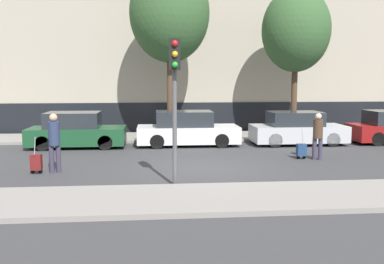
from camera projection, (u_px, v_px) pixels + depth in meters
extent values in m
plane|color=#38383A|center=(203.00, 168.00, 13.89)|extent=(80.00, 80.00, 0.00)
cube|color=gray|center=(221.00, 198.00, 10.17)|extent=(28.00, 2.50, 0.12)
cube|color=gray|center=(186.00, 137.00, 20.79)|extent=(28.00, 3.00, 0.12)
cube|color=#A89E8C|center=(182.00, 31.00, 23.38)|extent=(28.00, 2.21, 10.87)
cube|color=black|center=(183.00, 117.00, 22.86)|extent=(27.44, 0.06, 1.60)
cube|color=#194728|center=(77.00, 136.00, 17.96)|extent=(3.99, 1.78, 0.70)
cube|color=#23282D|center=(73.00, 120.00, 17.86)|extent=(2.19, 1.57, 0.64)
cylinder|color=black|center=(105.00, 143.00, 17.30)|extent=(0.60, 0.18, 0.60)
cylinder|color=black|center=(109.00, 137.00, 18.88)|extent=(0.60, 0.18, 0.60)
cylinder|color=black|center=(43.00, 143.00, 17.08)|extent=(0.60, 0.18, 0.60)
cylinder|color=black|center=(52.00, 138.00, 18.66)|extent=(0.60, 0.18, 0.60)
cube|color=silver|center=(188.00, 134.00, 18.46)|extent=(4.34, 1.76, 0.70)
cube|color=#23282D|center=(184.00, 119.00, 18.36)|extent=(2.39, 1.55, 0.65)
cylinder|color=black|center=(222.00, 141.00, 17.82)|extent=(0.60, 0.18, 0.60)
cylinder|color=black|center=(216.00, 136.00, 19.38)|extent=(0.60, 0.18, 0.60)
cylinder|color=black|center=(157.00, 142.00, 17.58)|extent=(0.60, 0.18, 0.60)
cylinder|color=black|center=(157.00, 136.00, 19.14)|extent=(0.60, 0.18, 0.60)
cube|color=#B7BABF|center=(298.00, 133.00, 18.76)|extent=(4.05, 1.77, 0.70)
cube|color=#23282D|center=(295.00, 119.00, 18.66)|extent=(2.23, 1.56, 0.60)
cylinder|color=black|center=(333.00, 140.00, 18.11)|extent=(0.60, 0.18, 0.60)
cylinder|color=black|center=(319.00, 135.00, 19.68)|extent=(0.60, 0.18, 0.60)
cylinder|color=black|center=(275.00, 140.00, 17.89)|extent=(0.60, 0.18, 0.60)
cylinder|color=black|center=(265.00, 135.00, 19.46)|extent=(0.60, 0.18, 0.60)
cylinder|color=black|center=(378.00, 139.00, 18.32)|extent=(0.60, 0.18, 0.60)
cylinder|color=black|center=(361.00, 134.00, 19.82)|extent=(0.60, 0.18, 0.60)
cylinder|color=#383347|center=(52.00, 159.00, 13.13)|extent=(0.15, 0.15, 0.85)
cylinder|color=#383347|center=(58.00, 159.00, 13.20)|extent=(0.15, 0.15, 0.85)
cylinder|color=#283351|center=(54.00, 133.00, 13.07)|extent=(0.34, 0.34, 0.74)
sphere|color=tan|center=(53.00, 117.00, 13.00)|extent=(0.24, 0.24, 0.24)
cube|color=maroon|center=(36.00, 162.00, 12.99)|extent=(0.32, 0.24, 0.47)
cylinder|color=black|center=(33.00, 172.00, 13.02)|extent=(0.12, 0.03, 0.12)
cylinder|color=black|center=(40.00, 172.00, 13.04)|extent=(0.12, 0.03, 0.12)
cylinder|color=gray|center=(35.00, 146.00, 12.86)|extent=(0.02, 0.19, 0.53)
cylinder|color=#383347|center=(314.00, 149.00, 15.27)|extent=(0.15, 0.15, 0.77)
cylinder|color=#383347|center=(320.00, 149.00, 15.23)|extent=(0.15, 0.15, 0.77)
cylinder|color=#473323|center=(318.00, 129.00, 15.16)|extent=(0.34, 0.34, 0.67)
sphere|color=beige|center=(318.00, 116.00, 15.10)|extent=(0.22, 0.22, 0.22)
cube|color=navy|center=(301.00, 150.00, 15.36)|extent=(0.32, 0.24, 0.43)
cylinder|color=black|center=(298.00, 157.00, 15.38)|extent=(0.12, 0.03, 0.12)
cylinder|color=black|center=(304.00, 157.00, 15.40)|extent=(0.12, 0.03, 0.12)
cylinder|color=gray|center=(303.00, 137.00, 15.22)|extent=(0.02, 0.19, 0.53)
cylinder|color=#515154|center=(175.00, 114.00, 11.33)|extent=(0.12, 0.12, 3.90)
cube|color=black|center=(175.00, 54.00, 10.95)|extent=(0.28, 0.24, 0.80)
sphere|color=red|center=(175.00, 43.00, 10.77)|extent=(0.15, 0.15, 0.15)
sphere|color=gold|center=(175.00, 54.00, 10.80)|extent=(0.15, 0.15, 0.15)
sphere|color=green|center=(175.00, 65.00, 10.84)|extent=(0.15, 0.15, 0.15)
torus|color=black|center=(198.00, 129.00, 20.47)|extent=(0.72, 0.06, 0.72)
torus|color=black|center=(177.00, 129.00, 20.38)|extent=(0.72, 0.06, 0.72)
cylinder|color=black|center=(187.00, 125.00, 20.40)|extent=(1.00, 0.05, 0.05)
cylinder|color=black|center=(184.00, 121.00, 20.36)|extent=(0.04, 0.04, 0.40)
cylinder|color=#4C3826|center=(294.00, 99.00, 20.36)|extent=(0.28, 0.28, 3.54)
ellipsoid|color=#33562D|center=(296.00, 30.00, 19.95)|extent=(3.19, 3.19, 3.90)
cylinder|color=#4C3826|center=(170.00, 95.00, 19.80)|extent=(0.28, 0.28, 4.03)
ellipsoid|color=#33562D|center=(170.00, 13.00, 19.34)|extent=(3.63, 3.63, 4.44)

